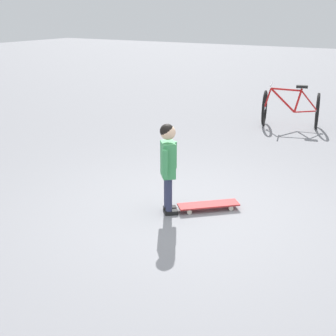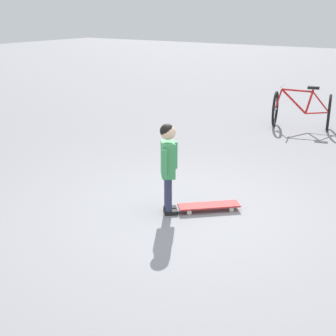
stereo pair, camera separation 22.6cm
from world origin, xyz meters
The scene contains 4 objects.
ground_plane centered at (0.00, 0.00, 0.00)m, with size 50.00×50.00×0.00m, color gray.
child_person centered at (0.07, -0.31, 0.66)m, with size 0.40×0.27×1.06m.
skateboard centered at (-0.25, 0.06, 0.06)m, with size 0.63×0.66×0.07m.
bicycle_near centered at (-4.71, -0.33, 0.38)m, with size 0.95×1.21×0.85m.
Camera 2 is at (4.13, 2.39, 2.24)m, focal length 49.01 mm.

